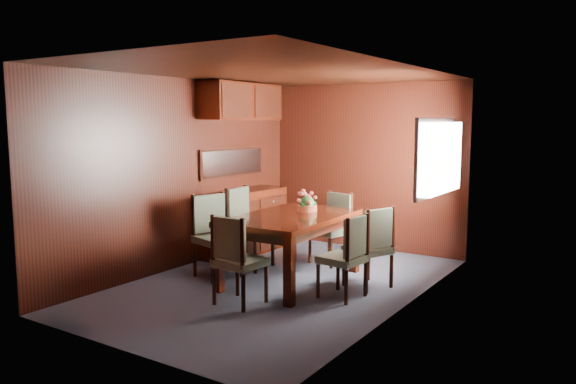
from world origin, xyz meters
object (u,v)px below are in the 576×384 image
Objects in this scene: sideboard at (245,222)px; flower_centerpiece at (307,201)px; dining_table at (291,225)px; chair_head at (235,255)px; chair_right_near at (348,252)px; chair_left_near at (214,231)px.

sideboard is 1.47m from flower_centerpiece.
flower_centerpiece is at bearing 86.81° from dining_table.
chair_head is 1.43m from flower_centerpiece.
flower_centerpiece is (0.01, 1.37, 0.39)m from chair_head.
chair_right_near is (2.14, -1.03, 0.05)m from sideboard.
chair_head reaches higher than chair_right_near.
chair_head is at bearing 67.62° from chair_left_near.
chair_right_near is 1.08m from flower_centerpiece.
chair_left_near is 1.17m from flower_centerpiece.
flower_centerpiece is (0.92, 0.64, 0.35)m from chair_left_near.
dining_table is 1.89× the size of chair_right_near.
chair_head is (-0.85, -0.82, 0.02)m from chair_right_near.
dining_table is at bearing -91.79° from flower_centerpiece.
sideboard is 1.19m from chair_left_near.
sideboard is 2.26m from chair_head.
chair_right_near reaches higher than dining_table.
sideboard is 1.49× the size of chair_head.
flower_centerpiece is at bearing 62.90° from chair_right_near.
chair_head is at bearing 140.52° from chair_right_near.
chair_left_near is at bearing -70.88° from sideboard.
dining_table is 0.89m from chair_right_near.
chair_left_near reaches higher than dining_table.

